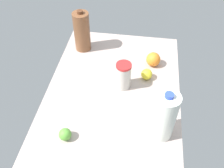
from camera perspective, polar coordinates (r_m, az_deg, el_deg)
name	(u,v)px	position (r cm, az deg, el deg)	size (l,w,h in cm)	color
countertop	(112,98)	(142.17, 0.00, -3.21)	(120.00, 76.00, 3.00)	#B5A29B
milk_jug	(164,116)	(117.76, 11.84, -7.20)	(11.13, 11.13, 28.99)	white
tumbler_cup	(123,76)	(140.63, 2.62, 1.93)	(8.69, 8.69, 16.73)	beige
chocolate_milk_jug	(82,32)	(166.36, -6.89, 11.82)	(10.45, 10.45, 28.37)	brown
orange_by_jug	(153,59)	(159.11, 9.40, 5.59)	(8.89, 8.89, 8.89)	orange
lemon_beside_bowl	(147,74)	(150.05, 7.92, 2.23)	(6.65, 6.65, 6.65)	yellow
lime_loose	(65,134)	(124.48, -10.67, -11.24)	(6.13, 6.13, 6.13)	#5CA93B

